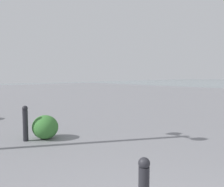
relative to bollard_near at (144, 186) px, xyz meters
name	(u,v)px	position (x,y,z in m)	size (l,w,h in m)	color
bollard_near	(144,186)	(0.00, 0.00, 0.00)	(0.13, 0.13, 0.67)	#232328
bollard_mid	(25,123)	(3.84, -0.27, 0.08)	(0.13, 0.13, 0.84)	#232328
shrub_round	(45,127)	(3.71, -0.70, -0.07)	(0.68, 0.61, 0.57)	#387533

